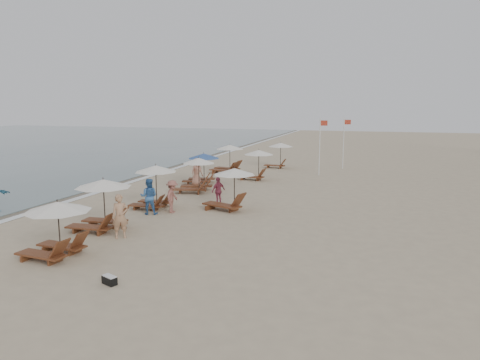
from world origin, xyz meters
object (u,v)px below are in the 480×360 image
(beachgoer_far_a, at_px, (218,191))
(flag_pole_near, at_px, (320,144))
(lounger_station_5, at_px, (227,160))
(duffel_bag, at_px, (110,280))
(beachgoer_mid_a, at_px, (149,196))
(beachgoer_far_b, at_px, (197,172))
(lounger_station_2, at_px, (153,186))
(lounger_station_3, at_px, (195,177))
(lounger_station_4, at_px, (201,168))
(lounger_station_1, at_px, (100,204))
(inland_station_2, at_px, (278,152))
(inland_station_0, at_px, (228,186))
(beachgoer_near, at_px, (120,216))
(beachgoer_mid_b, at_px, (172,196))
(inland_station_1, at_px, (255,162))
(lounger_station_0, at_px, (54,228))

(beachgoer_far_a, height_order, flag_pole_near, flag_pole_near)
(lounger_station_5, height_order, duffel_bag, lounger_station_5)
(lounger_station_5, distance_m, beachgoer_mid_a, 14.46)
(beachgoer_far_b, relative_size, duffel_bag, 3.37)
(lounger_station_2, distance_m, lounger_station_3, 4.91)
(lounger_station_4, relative_size, flag_pole_near, 0.57)
(lounger_station_1, distance_m, beachgoer_far_b, 11.64)
(duffel_bag, bearing_deg, inland_station_2, 91.54)
(lounger_station_4, xyz_separation_m, beachgoer_mid_a, (0.92, -9.15, -0.17))
(lounger_station_3, distance_m, duffel_bag, 15.04)
(inland_station_0, distance_m, beachgoer_near, 6.68)
(beachgoer_mid_a, bearing_deg, beachgoer_near, 85.24)
(lounger_station_4, bearing_deg, beachgoer_mid_b, -77.30)
(lounger_station_4, bearing_deg, lounger_station_3, -74.86)
(beachgoer_near, xyz_separation_m, beachgoer_mid_b, (0.10, 4.70, -0.08))
(lounger_station_4, xyz_separation_m, inland_station_1, (3.24, 2.66, 0.28))
(lounger_station_3, height_order, beachgoer_mid_a, lounger_station_3)
(lounger_station_5, relative_size, inland_station_2, 1.09)
(lounger_station_0, relative_size, inland_station_2, 1.03)
(lounger_station_3, relative_size, lounger_station_4, 1.01)
(duffel_bag, bearing_deg, beachgoer_mid_b, 104.06)
(lounger_station_0, xyz_separation_m, lounger_station_1, (-0.58, 3.61, 0.06))
(lounger_station_1, height_order, lounger_station_3, lounger_station_1)
(inland_station_0, height_order, beachgoer_mid_a, inland_station_0)
(lounger_station_4, height_order, beachgoer_near, lounger_station_4)
(lounger_station_3, relative_size, lounger_station_5, 0.94)
(beachgoer_mid_b, bearing_deg, duffel_bag, -172.70)
(lounger_station_3, relative_size, beachgoer_mid_b, 1.54)
(lounger_station_3, xyz_separation_m, lounger_station_4, (-0.80, 2.97, 0.10))
(beachgoer_far_a, bearing_deg, lounger_station_2, -28.79)
(lounger_station_5, height_order, flag_pole_near, flag_pole_near)
(inland_station_0, bearing_deg, beachgoer_mid_a, -149.47)
(lounger_station_2, distance_m, beachgoer_mid_a, 1.40)
(lounger_station_0, height_order, inland_station_2, inland_station_2)
(lounger_station_0, xyz_separation_m, beachgoer_near, (0.94, 2.84, -0.18))
(duffel_bag, bearing_deg, lounger_station_0, 154.60)
(lounger_station_2, relative_size, inland_station_1, 0.93)
(duffel_bag, bearing_deg, flag_pole_near, 82.10)
(inland_station_2, relative_size, beachgoer_mid_b, 1.50)
(lounger_station_5, bearing_deg, beachgoer_far_b, -90.62)
(lounger_station_3, xyz_separation_m, duffel_bag, (3.39, -14.63, -0.85))
(beachgoer_near, bearing_deg, lounger_station_5, 59.78)
(lounger_station_2, height_order, beachgoer_far_b, lounger_station_2)
(lounger_station_2, distance_m, inland_station_0, 4.08)
(inland_station_0, bearing_deg, lounger_station_5, 109.63)
(lounger_station_3, distance_m, inland_station_2, 12.65)
(beachgoer_far_a, bearing_deg, inland_station_2, -150.98)
(inland_station_2, bearing_deg, lounger_station_4, -110.27)
(lounger_station_2, height_order, duffel_bag, lounger_station_2)
(beachgoer_far_a, bearing_deg, beachgoer_mid_b, -3.12)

